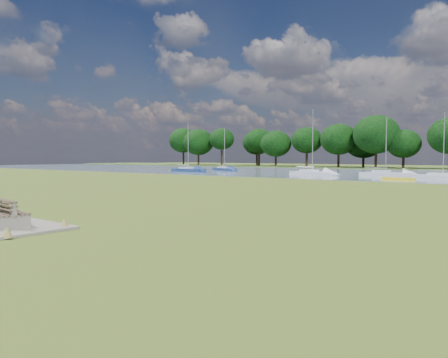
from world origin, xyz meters
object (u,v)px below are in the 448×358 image
Objects in this scene: sailboat_0 at (312,172)px; sailboat_3 at (224,168)px; kayak at (399,179)px; bench_pair at (6,214)px; sailboat_6 at (442,175)px; sailboat_4 at (385,173)px; sailboat_5 at (188,169)px.

sailboat_0 is 1.19× the size of sailboat_3.
kayak is 14.76m from sailboat_0.
bench_pair is 45.82m from sailboat_6.
sailboat_0 is 9.15m from sailboat_4.
bench_pair is 0.27× the size of sailboat_3.
kayak is at bearing -75.85° from sailboat_4.
sailboat_4 is at bearing 100.28° from bench_pair.
sailboat_5 is (-1.32, -7.70, 0.04)m from sailboat_3.
kayak is 0.41× the size of sailboat_5.
sailboat_6 is at bearing 5.34° from sailboat_5.
sailboat_6 reaches higher than kayak.
sailboat_0 is 21.03m from sailboat_5.
sailboat_4 reaches higher than kayak.
sailboat_5 reaches higher than kayak.
sailboat_0 reaches higher than bench_pair.
sailboat_6 is at bearing 13.98° from sailboat_3.
sailboat_3 is at bearing 170.94° from sailboat_0.
bench_pair is 0.23× the size of sailboat_0.
kayak is at bearing -5.52° from sailboat_5.
sailboat_0 is (-11.52, 45.55, -0.01)m from bench_pair.
sailboat_5 is at bearing -167.43° from sailboat_0.
sailboat_5 is (-20.95, -1.81, 0.02)m from sailboat_0.
sailboat_6 is (2.69, 6.64, 0.23)m from kayak.
sailboat_3 is 1.00× the size of sailboat_6.
sailboat_3 is at bearing 165.37° from sailboat_6.
sailboat_4 is at bearing 26.34° from sailboat_0.
kayak is 0.45× the size of sailboat_6.
sailboat_3 is 28.45m from sailboat_4.
sailboat_0 is at bearing -172.66° from sailboat_4.
sailboat_4 is at bearing 152.99° from sailboat_6.
sailboat_0 is at bearing 7.37° from sailboat_5.
bench_pair is at bearing -35.50° from sailboat_3.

